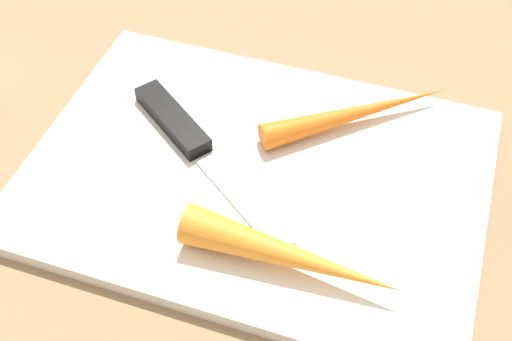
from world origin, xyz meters
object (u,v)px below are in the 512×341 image
at_px(carrot_short, 291,256).
at_px(cutting_board, 256,175).
at_px(carrot_long, 356,113).
at_px(knife, 181,129).

bearing_deg(carrot_short, cutting_board, 125.55).
bearing_deg(carrot_long, knife, 165.27).
bearing_deg(knife, carrot_short, -2.10).
bearing_deg(cutting_board, knife, -14.70).
relative_size(cutting_board, carrot_long, 2.14).
distance_m(carrot_long, carrot_short, 0.16).
height_order(knife, carrot_short, carrot_short).
relative_size(cutting_board, knife, 2.08).
distance_m(cutting_board, carrot_long, 0.10).
xyz_separation_m(cutting_board, carrot_short, (-0.05, 0.08, 0.02)).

